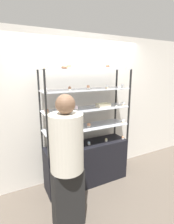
# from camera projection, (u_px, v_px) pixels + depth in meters

# --- Properties ---
(ground_plane) EXTENTS (20.00, 20.00, 0.00)m
(ground_plane) POSITION_uv_depth(u_px,v_px,m) (87.00, 182.00, 3.18)
(ground_plane) COLOR brown
(back_wall) EXTENTS (8.00, 0.05, 2.60)m
(back_wall) POSITION_uv_depth(u_px,v_px,m) (78.00, 108.00, 3.18)
(back_wall) COLOR silver
(back_wall) RESTS_ON ground_plane
(display_base) EXTENTS (1.46, 0.41, 0.74)m
(display_base) POSITION_uv_depth(u_px,v_px,m) (87.00, 163.00, 3.09)
(display_base) COLOR black
(display_base) RESTS_ON ground_plane
(display_riser_lower) EXTENTS (1.46, 0.41, 0.31)m
(display_riser_lower) POSITION_uv_depth(u_px,v_px,m) (87.00, 128.00, 2.94)
(display_riser_lower) COLOR black
(display_riser_lower) RESTS_ON display_base
(display_riser_middle) EXTENTS (1.46, 0.41, 0.31)m
(display_riser_middle) POSITION_uv_depth(u_px,v_px,m) (87.00, 109.00, 2.86)
(display_riser_middle) COLOR black
(display_riser_middle) RESTS_ON display_riser_lower
(display_riser_upper) EXTENTS (1.46, 0.41, 0.31)m
(display_riser_upper) POSITION_uv_depth(u_px,v_px,m) (87.00, 90.00, 2.79)
(display_riser_upper) COLOR black
(display_riser_upper) RESTS_ON display_riser_middle
(display_riser_top) EXTENTS (1.46, 0.41, 0.31)m
(display_riser_top) POSITION_uv_depth(u_px,v_px,m) (87.00, 70.00, 2.72)
(display_riser_top) COLOR black
(display_riser_top) RESTS_ON display_riser_upper
(layer_cake_centerpiece) EXTENTS (0.22, 0.22, 0.10)m
(layer_cake_centerpiece) POSITION_uv_depth(u_px,v_px,m) (76.00, 142.00, 2.97)
(layer_cake_centerpiece) COLOR beige
(layer_cake_centerpiece) RESTS_ON display_base
(sheet_cake_frosted) EXTENTS (0.22, 0.15, 0.06)m
(sheet_cake_frosted) POSITION_uv_depth(u_px,v_px,m) (103.00, 105.00, 2.96)
(sheet_cake_frosted) COLOR beige
(sheet_cake_frosted) RESTS_ON display_riser_middle
(cupcake_0) EXTENTS (0.05, 0.05, 0.06)m
(cupcake_0) POSITION_uv_depth(u_px,v_px,m) (49.00, 151.00, 2.66)
(cupcake_0) COLOR beige
(cupcake_0) RESTS_ON display_base
(cupcake_1) EXTENTS (0.05, 0.05, 0.06)m
(cupcake_1) POSITION_uv_depth(u_px,v_px,m) (71.00, 149.00, 2.76)
(cupcake_1) COLOR #CCB28C
(cupcake_1) RESTS_ON display_base
(cupcake_2) EXTENTS (0.05, 0.05, 0.06)m
(cupcake_2) POSITION_uv_depth(u_px,v_px,m) (89.00, 143.00, 2.96)
(cupcake_2) COLOR white
(cupcake_2) RESTS_ON display_base
(cupcake_3) EXTENTS (0.05, 0.05, 0.06)m
(cupcake_3) POSITION_uv_depth(u_px,v_px,m) (106.00, 140.00, 3.10)
(cupcake_3) COLOR white
(cupcake_3) RESTS_ON display_base
(cupcake_4) EXTENTS (0.05, 0.05, 0.06)m
(cupcake_4) POSITION_uv_depth(u_px,v_px,m) (123.00, 138.00, 3.21)
(cupcake_4) COLOR white
(cupcake_4) RESTS_ON display_base
(price_tag_0) EXTENTS (0.04, 0.00, 0.04)m
(price_tag_0) POSITION_uv_depth(u_px,v_px,m) (67.00, 152.00, 2.65)
(price_tag_0) COLOR white
(price_tag_0) RESTS_ON display_base
(cupcake_5) EXTENTS (0.06, 0.06, 0.07)m
(cupcake_5) POSITION_uv_depth(u_px,v_px,m) (49.00, 132.00, 2.59)
(cupcake_5) COLOR #CCB28C
(cupcake_5) RESTS_ON display_riser_lower
(cupcake_6) EXTENTS (0.06, 0.06, 0.07)m
(cupcake_6) POSITION_uv_depth(u_px,v_px,m) (89.00, 125.00, 2.90)
(cupcake_6) COLOR white
(cupcake_6) RESTS_ON display_riser_lower
(cupcake_7) EXTENTS (0.06, 0.06, 0.07)m
(cupcake_7) POSITION_uv_depth(u_px,v_px,m) (123.00, 121.00, 3.13)
(cupcake_7) COLOR #CCB28C
(cupcake_7) RESTS_ON display_riser_lower
(price_tag_1) EXTENTS (0.04, 0.00, 0.04)m
(price_tag_1) POSITION_uv_depth(u_px,v_px,m) (77.00, 131.00, 2.65)
(price_tag_1) COLOR white
(price_tag_1) RESTS_ON display_riser_lower
(cupcake_8) EXTENTS (0.06, 0.06, 0.07)m
(cupcake_8) POSITION_uv_depth(u_px,v_px,m) (47.00, 111.00, 2.50)
(cupcake_8) COLOR #CCB28C
(cupcake_8) RESTS_ON display_riser_middle
(cupcake_9) EXTENTS (0.06, 0.06, 0.07)m
(cupcake_9) POSITION_uv_depth(u_px,v_px,m) (76.00, 108.00, 2.73)
(cupcake_9) COLOR white
(cupcake_9) RESTS_ON display_riser_middle
(cupcake_10) EXTENTS (0.06, 0.06, 0.07)m
(cupcake_10) POSITION_uv_depth(u_px,v_px,m) (123.00, 104.00, 3.07)
(cupcake_10) COLOR #CCB28C
(cupcake_10) RESTS_ON display_riser_middle
(price_tag_2) EXTENTS (0.04, 0.00, 0.04)m
(price_tag_2) POSITION_uv_depth(u_px,v_px,m) (116.00, 106.00, 2.90)
(price_tag_2) COLOR white
(price_tag_2) RESTS_ON display_riser_middle
(cupcake_11) EXTENTS (0.05, 0.05, 0.07)m
(cupcake_11) POSITION_uv_depth(u_px,v_px,m) (45.00, 90.00, 2.41)
(cupcake_11) COLOR beige
(cupcake_11) RESTS_ON display_riser_upper
(cupcake_12) EXTENTS (0.05, 0.05, 0.07)m
(cupcake_12) POSITION_uv_depth(u_px,v_px,m) (70.00, 89.00, 2.56)
(cupcake_12) COLOR beige
(cupcake_12) RESTS_ON display_riser_upper
(cupcake_13) EXTENTS (0.05, 0.05, 0.07)m
(cupcake_13) POSITION_uv_depth(u_px,v_px,m) (88.00, 87.00, 2.74)
(cupcake_13) COLOR white
(cupcake_13) RESTS_ON display_riser_upper
(cupcake_14) EXTENTS (0.05, 0.05, 0.07)m
(cupcake_14) POSITION_uv_depth(u_px,v_px,m) (107.00, 87.00, 2.86)
(cupcake_14) COLOR #CCB28C
(cupcake_14) RESTS_ON display_riser_upper
(cupcake_15) EXTENTS (0.05, 0.05, 0.07)m
(cupcake_15) POSITION_uv_depth(u_px,v_px,m) (122.00, 86.00, 3.03)
(cupcake_15) COLOR white
(cupcake_15) RESTS_ON display_riser_upper
(price_tag_3) EXTENTS (0.04, 0.00, 0.04)m
(price_tag_3) POSITION_uv_depth(u_px,v_px,m) (119.00, 87.00, 2.85)
(price_tag_3) COLOR white
(price_tag_3) RESTS_ON display_riser_upper
(cupcake_16) EXTENTS (0.06, 0.06, 0.08)m
(cupcake_16) POSITION_uv_depth(u_px,v_px,m) (46.00, 66.00, 2.31)
(cupcake_16) COLOR #CCB28C
(cupcake_16) RESTS_ON display_riser_top
(cupcake_17) EXTENTS (0.06, 0.06, 0.08)m
(cupcake_17) POSITION_uv_depth(u_px,v_px,m) (69.00, 66.00, 2.47)
(cupcake_17) COLOR #CCB28C
(cupcake_17) RESTS_ON display_riser_top
(cupcake_18) EXTENTS (0.06, 0.06, 0.08)m
(cupcake_18) POSITION_uv_depth(u_px,v_px,m) (89.00, 67.00, 2.64)
(cupcake_18) COLOR beige
(cupcake_18) RESTS_ON display_riser_top
(cupcake_19) EXTENTS (0.06, 0.06, 0.08)m
(cupcake_19) POSITION_uv_depth(u_px,v_px,m) (108.00, 67.00, 2.80)
(cupcake_19) COLOR beige
(cupcake_19) RESTS_ON display_riser_top
(cupcake_20) EXTENTS (0.06, 0.06, 0.08)m
(cupcake_20) POSITION_uv_depth(u_px,v_px,m) (125.00, 67.00, 2.92)
(cupcake_20) COLOR #CCB28C
(cupcake_20) RESTS_ON display_riser_top
(price_tag_4) EXTENTS (0.04, 0.00, 0.04)m
(price_tag_4) POSITION_uv_depth(u_px,v_px,m) (115.00, 68.00, 2.73)
(price_tag_4) COLOR white
(price_tag_4) RESTS_ON display_riser_top
(donut_glazed) EXTENTS (0.13, 0.13, 0.04)m
(donut_glazed) POSITION_uv_depth(u_px,v_px,m) (66.00, 67.00, 2.60)
(donut_glazed) COLOR brown
(donut_glazed) RESTS_ON display_riser_top
(customer_figure) EXTENTS (0.40, 0.40, 1.72)m
(customer_figure) POSITION_uv_depth(u_px,v_px,m) (67.00, 160.00, 2.10)
(customer_figure) COLOR black
(customer_figure) RESTS_ON ground_plane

